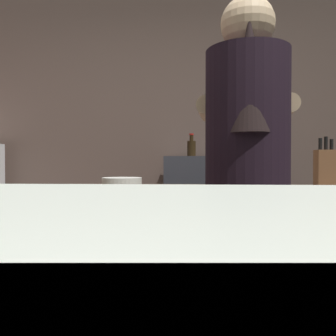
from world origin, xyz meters
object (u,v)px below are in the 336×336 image
(chefs_knife, at_px, (290,188))
(bottle_olive_oil, at_px, (191,148))
(bartender, at_px, (247,177))
(knife_block, at_px, (326,168))
(bottle_hot_sauce, at_px, (220,144))
(mixing_bowl, at_px, (122,183))

(chefs_knife, relative_size, bottle_olive_oil, 1.21)
(bartender, relative_size, knife_block, 6.47)
(bottle_olive_oil, bearing_deg, bottle_hot_sauce, 2.81)
(mixing_bowl, height_order, bottle_olive_oil, bottle_olive_oil)
(bottle_hot_sauce, height_order, bottle_olive_oil, bottle_hot_sauce)
(chefs_knife, distance_m, bottle_hot_sauce, 1.31)
(bartender, distance_m, bottle_hot_sauce, 1.68)
(bartender, xyz_separation_m, bottle_olive_oil, (-0.22, 1.65, 0.18))
(knife_block, relative_size, bottle_hot_sauce, 1.00)
(chefs_knife, bearing_deg, mixing_bowl, 162.58)
(knife_block, xyz_separation_m, bottle_hot_sauce, (-0.43, 1.26, 0.19))
(knife_block, height_order, bottle_olive_oil, bottle_olive_oil)
(bartender, relative_size, mixing_bowl, 8.41)
(knife_block, relative_size, chefs_knife, 1.12)
(bartender, height_order, bottle_olive_oil, bartender)
(mixing_bowl, bearing_deg, knife_block, 2.02)
(chefs_knife, bearing_deg, bottle_hot_sauce, 81.34)
(mixing_bowl, bearing_deg, bartender, -32.05)
(bottle_hot_sauce, relative_size, bottle_olive_oil, 1.35)
(bartender, distance_m, mixing_bowl, 0.69)
(bartender, bearing_deg, bottle_olive_oil, 12.80)
(bartender, relative_size, bottle_olive_oil, 8.76)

